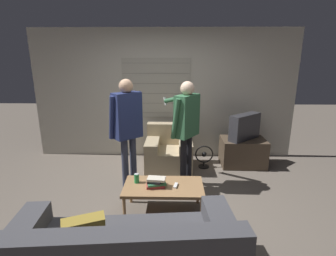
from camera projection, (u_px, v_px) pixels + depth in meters
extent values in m
plane|color=#665B51|center=(159.00, 208.00, 3.63)|extent=(16.00, 16.00, 0.00)
cube|color=#BCB7A8|center=(164.00, 95.00, 5.24)|extent=(5.20, 0.06, 2.55)
cube|color=#A8A393|center=(156.00, 88.00, 5.17)|extent=(1.34, 0.02, 1.17)
cube|color=gray|center=(157.00, 113.00, 5.29)|extent=(1.31, 0.00, 0.01)
cube|color=gray|center=(157.00, 103.00, 5.24)|extent=(1.31, 0.00, 0.01)
cube|color=gray|center=(156.00, 93.00, 5.19)|extent=(1.31, 0.00, 0.01)
cube|color=gray|center=(156.00, 84.00, 5.13)|extent=(1.31, 0.00, 0.01)
cube|color=gray|center=(156.00, 73.00, 5.08)|extent=(1.31, 0.00, 0.01)
cube|color=gray|center=(156.00, 63.00, 5.03)|extent=(1.31, 0.00, 0.01)
cube|color=#424247|center=(119.00, 253.00, 1.98)|extent=(2.04, 0.38, 0.35)
cube|color=#424247|center=(20.00, 238.00, 2.26)|extent=(0.31, 0.89, 0.19)
cube|color=#424247|center=(223.00, 229.00, 2.37)|extent=(0.31, 0.89, 0.19)
cube|color=#B29338|center=(84.00, 232.00, 2.34)|extent=(0.42, 0.34, 0.37)
cube|color=tan|center=(169.00, 158.00, 4.89)|extent=(0.85, 0.80, 0.38)
cube|color=tan|center=(169.00, 133.00, 5.07)|extent=(0.85, 0.21, 0.40)
cube|color=tan|center=(185.00, 144.00, 4.80)|extent=(0.24, 0.80, 0.17)
cube|color=tan|center=(153.00, 144.00, 4.82)|extent=(0.24, 0.80, 0.17)
cube|color=#9E754C|center=(163.00, 187.00, 3.42)|extent=(1.04, 0.57, 0.04)
cylinder|color=#9E754C|center=(131.00, 191.00, 3.72)|extent=(0.04, 0.04, 0.36)
cylinder|color=#9E754C|center=(198.00, 192.00, 3.70)|extent=(0.04, 0.04, 0.36)
cylinder|color=#9E754C|center=(124.00, 211.00, 3.25)|extent=(0.04, 0.04, 0.36)
cylinder|color=#9E754C|center=(201.00, 212.00, 3.23)|extent=(0.04, 0.04, 0.36)
cube|color=#4C3D2D|center=(243.00, 152.00, 4.99)|extent=(0.81, 0.57, 0.52)
cube|color=#2D2D33|center=(245.00, 127.00, 4.86)|extent=(0.66, 0.60, 0.48)
cube|color=black|center=(240.00, 126.00, 4.94)|extent=(0.46, 0.39, 0.39)
cylinder|color=#33384C|center=(125.00, 166.00, 3.90)|extent=(0.10, 0.10, 0.88)
cylinder|color=#33384C|center=(133.00, 164.00, 3.99)|extent=(0.10, 0.10, 0.88)
cube|color=navy|center=(127.00, 116.00, 3.74)|extent=(0.43, 0.41, 0.66)
sphere|color=tan|center=(126.00, 86.00, 3.63)|extent=(0.20, 0.20, 0.20)
cylinder|color=navy|center=(112.00, 118.00, 3.65)|extent=(0.16, 0.17, 0.63)
cylinder|color=navy|center=(129.00, 95.00, 4.04)|extent=(0.46, 0.52, 0.19)
cube|color=white|center=(119.00, 97.00, 4.28)|extent=(0.06, 0.06, 0.13)
cylinder|color=black|center=(183.00, 163.00, 4.07)|extent=(0.10, 0.10, 0.85)
cylinder|color=black|center=(189.00, 160.00, 4.19)|extent=(0.10, 0.10, 0.85)
cube|color=#336642|center=(187.00, 116.00, 3.93)|extent=(0.41, 0.46, 0.63)
sphere|color=beige|center=(187.00, 88.00, 3.82)|extent=(0.21, 0.21, 0.21)
cylinder|color=#336642|center=(176.00, 119.00, 3.77)|extent=(0.17, 0.15, 0.61)
cylinder|color=#336642|center=(180.00, 98.00, 4.22)|extent=(0.53, 0.40, 0.22)
cube|color=white|center=(165.00, 101.00, 4.41)|extent=(0.07, 0.07, 0.13)
cube|color=maroon|center=(155.00, 185.00, 3.40)|extent=(0.25, 0.20, 0.04)
cube|color=#33754C|center=(156.00, 183.00, 3.37)|extent=(0.26, 0.20, 0.03)
cube|color=black|center=(155.00, 181.00, 3.37)|extent=(0.19, 0.18, 0.03)
cube|color=beige|center=(156.00, 179.00, 3.35)|extent=(0.24, 0.16, 0.03)
cylinder|color=#238E47|center=(137.00, 178.00, 3.48)|extent=(0.07, 0.07, 0.12)
cylinder|color=silver|center=(136.00, 174.00, 3.46)|extent=(0.06, 0.06, 0.00)
cube|color=white|center=(176.00, 186.00, 3.39)|extent=(0.06, 0.14, 0.02)
cylinder|color=black|center=(204.00, 166.00, 4.95)|extent=(0.20, 0.20, 0.02)
cylinder|color=black|center=(204.00, 164.00, 4.94)|extent=(0.03, 0.03, 0.08)
torus|color=black|center=(204.00, 154.00, 4.89)|extent=(0.34, 0.02, 0.34)
sphere|color=black|center=(204.00, 154.00, 4.89)|extent=(0.09, 0.09, 0.09)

